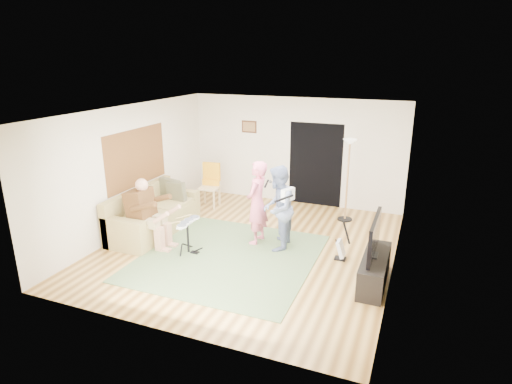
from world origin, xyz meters
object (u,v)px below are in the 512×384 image
drum_kit (188,238)px  guitarist (278,208)px  tv_cabinet (374,270)px  sofa (151,217)px  singer (257,203)px  torchiere_lamp (348,166)px  guitar_spare (341,249)px  television (374,236)px  dining_chair (210,191)px

drum_kit → guitarist: guitarist is taller
tv_cabinet → sofa: bearing=173.8°
singer → guitarist: singer is taller
drum_kit → guitarist: 1.83m
torchiere_lamp → guitarist: bearing=-115.5°
singer → tv_cabinet: size_ratio=1.22×
drum_kit → singer: singer is taller
guitar_spare → television: television is taller
guitarist → torchiere_lamp: size_ratio=0.88×
sofa → guitarist: guitarist is taller
drum_kit → television: bearing=2.1°
singer → guitarist: bearing=79.2°
drum_kit → dining_chair: (-0.86, 2.57, 0.09)m
singer → television: singer is taller
sofa → tv_cabinet: (4.80, -0.52, -0.06)m
dining_chair → tv_cabinet: 5.00m
guitarist → guitar_spare: 1.42m
drum_kit → dining_chair: size_ratio=0.62×
drum_kit → television: (3.45, 0.13, 0.55)m
dining_chair → tv_cabinet: bearing=-35.8°
tv_cabinet → dining_chair: bearing=150.8°
drum_kit → singer: size_ratio=0.40×
guitar_spare → drum_kit: bearing=-163.9°
torchiere_lamp → dining_chair: torchiere_lamp is taller
guitarist → guitar_spare: guitarist is taller
sofa → drum_kit: 1.46m
television → torchiere_lamp: bearing=108.9°
sofa → guitar_spare: size_ratio=3.01×
drum_kit → guitar_spare: size_ratio=0.89×
singer → dining_chair: size_ratio=1.55×
dining_chair → television: bearing=-36.1°
sofa → drum_kit: size_ratio=3.38×
sofa → television: 4.81m
guitar_spare → television: (0.64, -0.68, 0.63)m
drum_kit → television: size_ratio=0.57×
singer → dining_chair: singer is taller
guitarist → torchiere_lamp: (0.97, 2.04, 0.47)m
drum_kit → guitarist: bearing=28.8°
guitarist → torchiere_lamp: 2.31m
television → guitarist: bearing=159.5°
singer → torchiere_lamp: bearing=145.2°
guitarist → television: 2.05m
torchiere_lamp → dining_chair: bearing=-174.7°
torchiere_lamp → tv_cabinet: bearing=-70.1°
sofa → guitarist: 2.89m
singer → television: 2.53m
sofa → dining_chair: size_ratio=2.10×
guitar_spare → torchiere_lamp: 2.36m
sofa → guitar_spare: bearing=2.2°
singer → torchiere_lamp: (1.45, 1.93, 0.45)m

